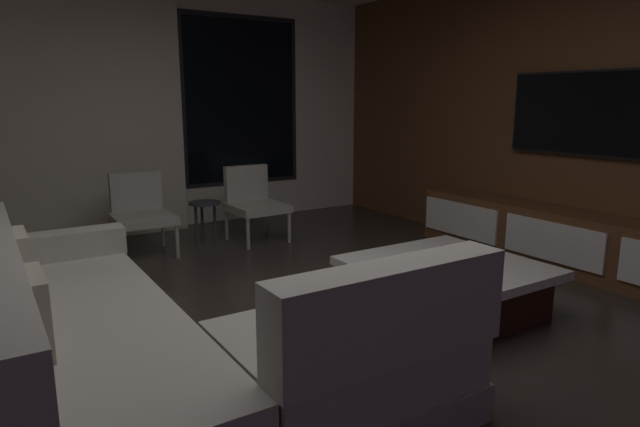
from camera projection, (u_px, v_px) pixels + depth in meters
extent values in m
plane|color=#332B26|center=(298.00, 350.00, 3.21)|extent=(9.20, 9.20, 0.00)
cube|color=silver|center=(131.00, 111.00, 5.96)|extent=(6.60, 0.12, 2.70)
cube|color=black|center=(241.00, 101.00, 6.57)|extent=(1.52, 0.02, 2.02)
cube|color=black|center=(242.00, 101.00, 6.56)|extent=(1.40, 0.03, 1.90)
cube|color=beige|center=(80.00, 116.00, 5.54)|extent=(2.10, 0.12, 2.60)
cube|color=brown|center=(611.00, 114.00, 4.54)|extent=(0.12, 7.80, 2.70)
cube|color=gray|center=(90.00, 377.00, 2.72)|extent=(0.90, 2.50, 0.18)
cube|color=#B2ADA3|center=(87.00, 339.00, 2.68)|extent=(0.86, 2.42, 0.24)
cube|color=#B2ADA3|center=(53.00, 246.00, 3.59)|extent=(0.90, 0.20, 0.18)
cube|color=gray|center=(340.00, 393.00, 2.57)|extent=(1.10, 0.90, 0.18)
cube|color=#B2ADA3|center=(341.00, 352.00, 2.53)|extent=(1.07, 0.86, 0.24)
cube|color=#B2ADA3|center=(391.00, 312.00, 2.18)|extent=(1.10, 0.20, 0.40)
cube|color=beige|center=(19.00, 264.00, 2.95)|extent=(0.10, 0.36, 0.36)
cube|color=#B2A893|center=(34.00, 315.00, 2.25)|extent=(0.10, 0.36, 0.36)
cube|color=black|center=(445.00, 292.00, 3.76)|extent=(1.00, 1.00, 0.30)
cube|color=white|center=(446.00, 268.00, 3.72)|extent=(1.16, 1.16, 0.06)
cube|color=brown|center=(466.00, 259.00, 3.77)|extent=(0.22, 0.16, 0.03)
cube|color=beige|center=(466.00, 255.00, 3.76)|extent=(0.27, 0.19, 0.02)
cube|color=slate|center=(465.00, 252.00, 3.74)|extent=(0.26, 0.21, 0.03)
cube|color=gray|center=(463.00, 247.00, 3.74)|extent=(0.23, 0.19, 0.03)
cylinder|color=#B2ADA0|center=(289.00, 226.00, 5.63)|extent=(0.04, 0.04, 0.36)
cylinder|color=#B2ADA0|center=(248.00, 232.00, 5.36)|extent=(0.04, 0.04, 0.36)
cylinder|color=#B2ADA0|center=(266.00, 217.00, 6.03)|extent=(0.04, 0.04, 0.36)
cylinder|color=#B2ADA0|center=(227.00, 223.00, 5.76)|extent=(0.04, 0.04, 0.36)
cube|color=#B2ADA3|center=(257.00, 208.00, 5.66)|extent=(0.56, 0.58, 0.08)
cube|color=#B2ADA3|center=(246.00, 183.00, 5.80)|extent=(0.49, 0.10, 0.38)
cylinder|color=#B2ADA0|center=(177.00, 240.00, 5.06)|extent=(0.04, 0.04, 0.36)
cylinder|color=#B2ADA0|center=(124.00, 247.00, 4.82)|extent=(0.04, 0.04, 0.36)
cylinder|color=#B2ADA0|center=(163.00, 229.00, 5.48)|extent=(0.04, 0.04, 0.36)
cylinder|color=#B2ADA0|center=(113.00, 235.00, 5.24)|extent=(0.04, 0.04, 0.36)
cube|color=#B2ADA3|center=(143.00, 219.00, 5.11)|extent=(0.55, 0.57, 0.08)
cube|color=#B2ADA3|center=(136.00, 191.00, 5.27)|extent=(0.49, 0.09, 0.38)
cylinder|color=#333338|center=(196.00, 225.00, 5.43)|extent=(0.03, 0.03, 0.46)
cylinder|color=#333338|center=(215.00, 223.00, 5.54)|extent=(0.03, 0.03, 0.46)
cylinder|color=#333338|center=(202.00, 222.00, 5.57)|extent=(0.03, 0.03, 0.46)
cylinder|color=#333338|center=(205.00, 203.00, 5.44)|extent=(0.32, 0.32, 0.02)
cube|color=brown|center=(568.00, 241.00, 4.70)|extent=(0.44, 3.10, 0.52)
cube|color=white|center=(552.00, 242.00, 4.57)|extent=(0.02, 0.93, 0.33)
cube|color=white|center=(459.00, 219.00, 5.44)|extent=(0.02, 0.93, 0.33)
cube|color=#71D686|center=(632.00, 278.00, 4.22)|extent=(0.03, 0.04, 0.15)
cube|color=black|center=(576.00, 113.00, 4.69)|extent=(0.04, 1.25, 0.72)
cube|color=black|center=(576.00, 113.00, 4.69)|extent=(0.05, 1.21, 0.68)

